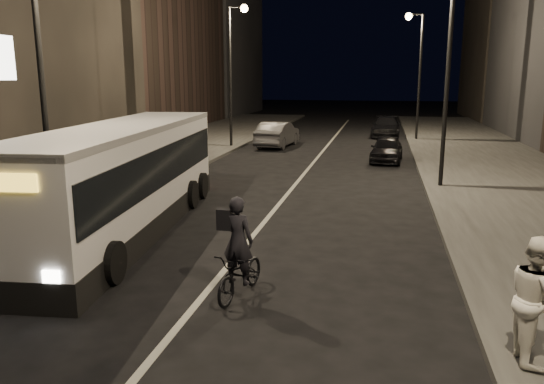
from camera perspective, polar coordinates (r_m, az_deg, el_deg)
The scene contains 13 objects.
ground at distance 10.34m, azimuth -8.26°, elevation -12.03°, with size 180.00×180.00×0.00m, color black.
sidewalk_right at distance 23.78m, azimuth 24.11°, elevation 1.15°, with size 7.00×70.00×0.16m, color #333330.
sidewalk_left at distance 26.04m, azimuth -15.47°, elevation 2.66°, with size 7.00×70.00×0.16m, color #333330.
streetlight_right_mid at distance 20.96m, azimuth 17.83°, elevation 14.81°, with size 1.20×0.44×8.12m.
streetlight_right_far at distance 36.90m, azimuth 15.28°, elevation 13.62°, with size 1.20×0.44×8.12m.
streetlight_left_near at distance 15.51m, azimuth -23.09°, elevation 15.52°, with size 1.20×0.44×8.12m.
streetlight_left_far at distance 32.04m, azimuth -4.08°, elevation 14.28°, with size 1.20×0.44×8.12m.
city_bus at distance 15.16m, azimuth -15.63°, elevation 1.86°, with size 3.45×11.13×2.96m.
cyclist_on_bicycle at distance 10.37m, azimuth -3.47°, elevation -7.72°, with size 0.97×1.88×2.06m.
pedestrian_woman at distance 8.65m, azimuth 26.59°, elevation -10.30°, with size 0.92×0.71×1.88m, color silver.
car_near at distance 27.58m, azimuth 12.24°, elevation 4.52°, with size 1.51×3.75×1.28m, color black.
car_mid at distance 32.78m, azimuth 0.60°, elevation 6.23°, with size 1.64×4.70×1.55m, color #373739.
car_far at distance 39.35m, azimuth 12.16°, elevation 6.87°, with size 1.97×4.85×1.41m, color black.
Camera 1 is at (3.31, -8.83, 4.23)m, focal length 35.00 mm.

